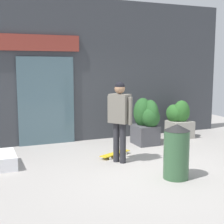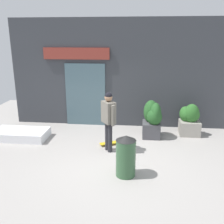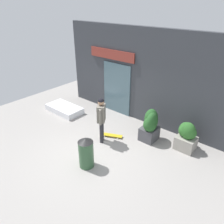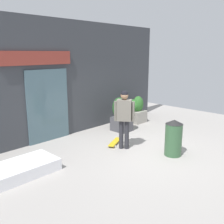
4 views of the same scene
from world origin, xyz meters
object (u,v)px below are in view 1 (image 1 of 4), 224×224
(skateboarder, at_px, (120,114))
(trash_bin, at_px, (176,151))
(planter_box_right, at_px, (179,119))
(skateboard, at_px, (115,154))
(planter_box_left, at_px, (147,120))

(skateboarder, bearing_deg, trash_bin, -102.11)
(planter_box_right, distance_m, trash_bin, 3.42)
(skateboarder, bearing_deg, skateboard, 43.92)
(trash_bin, bearing_deg, planter_box_left, 73.57)
(skateboard, height_order, planter_box_left, planter_box_left)
(skateboarder, height_order, trash_bin, skateboarder)
(skateboarder, height_order, planter_box_left, skateboarder)
(skateboarder, relative_size, planter_box_left, 1.42)
(skateboarder, bearing_deg, planter_box_right, -3.85)
(planter_box_right, height_order, trash_bin, planter_box_right)
(skateboard, relative_size, trash_bin, 0.82)
(skateboarder, distance_m, trash_bin, 1.50)
(skateboarder, xyz_separation_m, planter_box_right, (2.50, 1.52, -0.50))
(skateboarder, distance_m, skateboard, 1.08)
(skateboarder, xyz_separation_m, skateboard, (0.08, 0.44, -0.98))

